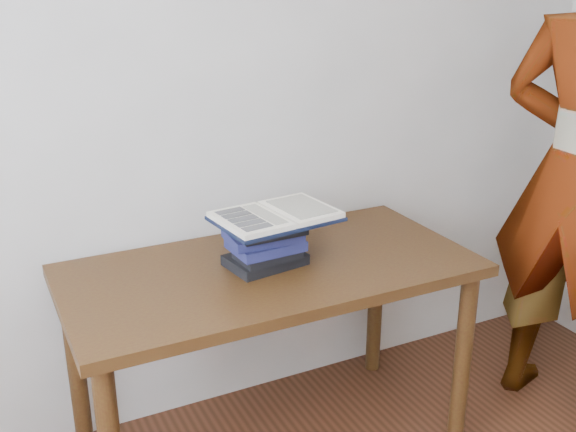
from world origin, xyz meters
TOP-DOWN VIEW (x-y plane):
  - desk at (0.12, 1.38)m, footprint 1.33×0.66m
  - book_stack at (0.11, 1.38)m, footprint 0.26×0.21m
  - open_book at (0.15, 1.38)m, footprint 0.40×0.30m

SIDE VIEW (x-z plane):
  - desk at x=0.12m, z-range 0.26..0.97m
  - book_stack at x=0.11m, z-range 0.71..0.86m
  - open_book at x=0.15m, z-range 0.86..0.89m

